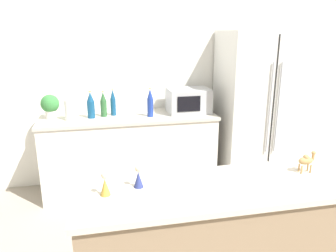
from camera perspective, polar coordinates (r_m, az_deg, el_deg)
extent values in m
cube|color=white|center=(4.04, -2.70, 8.36)|extent=(8.00, 0.06, 2.55)
cube|color=silver|center=(3.89, -6.59, -4.87)|extent=(1.95, 0.60, 0.87)
cube|color=beige|center=(3.75, -6.81, 1.57)|extent=(1.98, 0.63, 0.03)
cube|color=white|center=(4.12, 15.38, 2.88)|extent=(0.92, 0.69, 1.84)
cube|color=black|center=(3.82, 17.73, 1.66)|extent=(0.01, 0.01, 1.76)
cylinder|color=#B2B5BA|center=(3.76, 17.31, 2.91)|extent=(0.02, 0.02, 1.01)
cylinder|color=#B2B5BA|center=(3.81, 18.62, 2.96)|extent=(0.02, 0.02, 1.01)
cube|color=beige|center=(1.99, 16.38, -9.64)|extent=(2.15, 0.52, 0.03)
cylinder|color=silver|center=(3.80, -19.70, 1.91)|extent=(0.12, 0.12, 0.10)
sphere|color=#387F3D|center=(3.78, -19.87, 3.69)|extent=(0.20, 0.20, 0.20)
cylinder|color=white|center=(3.67, -16.66, 2.70)|extent=(0.12, 0.12, 0.22)
cube|color=#B2B5BA|center=(3.86, 3.56, 4.47)|extent=(0.48, 0.36, 0.28)
cube|color=black|center=(3.68, 3.68, 3.86)|extent=(0.26, 0.01, 0.17)
cylinder|color=#2D6033|center=(3.74, -11.13, 3.00)|extent=(0.07, 0.07, 0.18)
cone|color=#2D6033|center=(3.71, -11.25, 5.10)|extent=(0.07, 0.07, 0.10)
cylinder|color=gold|center=(3.70, -11.30, 5.93)|extent=(0.02, 0.02, 0.01)
cylinder|color=navy|center=(3.67, -3.11, 3.22)|extent=(0.07, 0.07, 0.20)
cone|color=navy|center=(3.64, -3.15, 5.63)|extent=(0.07, 0.07, 0.11)
cylinder|color=gold|center=(3.63, -3.16, 6.58)|extent=(0.02, 0.02, 0.01)
cylinder|color=navy|center=(3.70, -13.26, 2.79)|extent=(0.08, 0.08, 0.19)
cone|color=navy|center=(3.67, -13.40, 4.99)|extent=(0.08, 0.08, 0.10)
cylinder|color=gold|center=(3.66, -13.46, 5.85)|extent=(0.03, 0.03, 0.01)
cylinder|color=navy|center=(3.77, -9.51, 3.28)|extent=(0.06, 0.06, 0.19)
cone|color=navy|center=(3.74, -9.62, 5.49)|extent=(0.06, 0.06, 0.11)
cylinder|color=gold|center=(3.73, -9.66, 6.35)|extent=(0.02, 0.02, 0.01)
ellipsoid|color=#A87F4C|center=(2.15, 22.86, -5.59)|extent=(0.09, 0.05, 0.05)
sphere|color=#A87F4C|center=(2.14, 22.92, -5.05)|extent=(0.04, 0.04, 0.04)
cylinder|color=#A87F4C|center=(2.17, 23.96, -4.88)|extent=(0.02, 0.02, 0.05)
sphere|color=#A87F4C|center=(2.16, 24.03, -4.30)|extent=(0.03, 0.03, 0.03)
cylinder|color=#A87F4C|center=(2.19, 23.16, -6.57)|extent=(0.01, 0.01, 0.05)
cylinder|color=#A87F4C|center=(2.17, 23.58, -6.85)|extent=(0.01, 0.01, 0.05)
cylinder|color=#A87F4C|center=(2.16, 21.84, -6.76)|extent=(0.01, 0.01, 0.05)
cylinder|color=#A87F4C|center=(2.14, 22.26, -7.05)|extent=(0.01, 0.01, 0.05)
cone|color=navy|center=(1.82, -5.17, -9.24)|extent=(0.05, 0.05, 0.09)
sphere|color=beige|center=(1.79, -5.23, -7.42)|extent=(0.03, 0.03, 0.03)
cone|color=#B28933|center=(1.76, -10.90, -10.39)|extent=(0.05, 0.05, 0.09)
sphere|color=beige|center=(1.73, -11.01, -8.51)|extent=(0.03, 0.03, 0.03)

